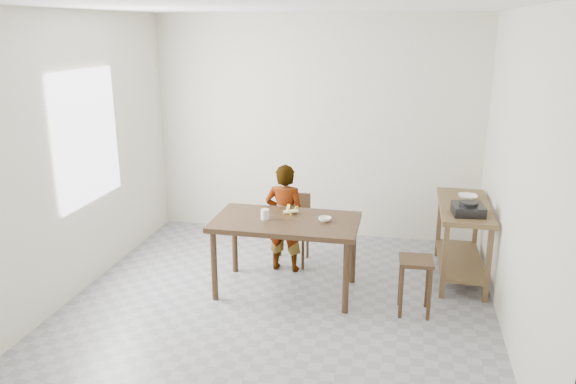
% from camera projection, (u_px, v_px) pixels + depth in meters
% --- Properties ---
extents(floor, '(4.00, 4.00, 0.04)m').
position_uv_depth(floor, '(279.00, 306.00, 5.36)').
color(floor, gray).
rests_on(floor, ground).
extents(ceiling, '(4.00, 4.00, 0.04)m').
position_uv_depth(ceiling, '(278.00, 4.00, 4.58)').
color(ceiling, white).
rests_on(ceiling, wall_back).
extents(wall_back, '(4.00, 0.04, 2.70)m').
position_uv_depth(wall_back, '(315.00, 128.00, 6.86)').
color(wall_back, beige).
rests_on(wall_back, ground).
extents(wall_front, '(4.00, 0.04, 2.70)m').
position_uv_depth(wall_front, '(197.00, 254.00, 3.07)').
color(wall_front, beige).
rests_on(wall_front, ground).
extents(wall_left, '(0.04, 4.00, 2.70)m').
position_uv_depth(wall_left, '(73.00, 156.00, 5.37)').
color(wall_left, beige).
rests_on(wall_left, ground).
extents(wall_right, '(0.04, 4.00, 2.70)m').
position_uv_depth(wall_right, '(520.00, 179.00, 4.57)').
color(wall_right, beige).
rests_on(wall_right, ground).
extents(window_pane, '(0.02, 1.10, 1.30)m').
position_uv_depth(window_pane, '(88.00, 137.00, 5.50)').
color(window_pane, white).
rests_on(window_pane, wall_left).
extents(dining_table, '(1.40, 0.80, 0.75)m').
position_uv_depth(dining_table, '(286.00, 256.00, 5.53)').
color(dining_table, '#372415').
rests_on(dining_table, floor).
extents(prep_counter, '(0.50, 1.20, 0.80)m').
position_uv_depth(prep_counter, '(461.00, 241.00, 5.83)').
color(prep_counter, brown).
rests_on(prep_counter, floor).
extents(child, '(0.44, 0.30, 1.18)m').
position_uv_depth(child, '(285.00, 218.00, 5.95)').
color(child, white).
rests_on(child, floor).
extents(dining_chair, '(0.38, 0.38, 0.77)m').
position_uv_depth(dining_chair, '(291.00, 230.00, 6.19)').
color(dining_chair, '#372415').
rests_on(dining_chair, floor).
extents(stool, '(0.31, 0.31, 0.53)m').
position_uv_depth(stool, '(415.00, 286.00, 5.13)').
color(stool, '#372415').
rests_on(stool, floor).
extents(glass_tumbler, '(0.09, 0.09, 0.10)m').
position_uv_depth(glass_tumbler, '(265.00, 214.00, 5.42)').
color(glass_tumbler, silver).
rests_on(glass_tumbler, dining_table).
extents(small_bowl, '(0.16, 0.16, 0.04)m').
position_uv_depth(small_bowl, '(325.00, 219.00, 5.37)').
color(small_bowl, white).
rests_on(small_bowl, dining_table).
extents(banana, '(0.19, 0.16, 0.06)m').
position_uv_depth(banana, '(291.00, 211.00, 5.58)').
color(banana, yellow).
rests_on(banana, dining_table).
extents(serving_bowl, '(0.20, 0.20, 0.05)m').
position_uv_depth(serving_bowl, '(468.00, 197.00, 5.88)').
color(serving_bowl, white).
rests_on(serving_bowl, prep_counter).
extents(gas_burner, '(0.32, 0.32, 0.10)m').
position_uv_depth(gas_burner, '(468.00, 210.00, 5.40)').
color(gas_burner, black).
rests_on(gas_burner, prep_counter).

